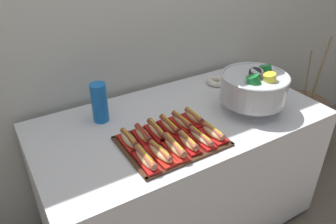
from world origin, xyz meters
TOP-DOWN VIEW (x-y plane):
  - ground_plane at (0.00, 0.00)m, footprint 10.00×10.00m
  - back_wall at (0.00, 0.49)m, footprint 6.00×0.10m
  - buffet_table at (0.00, 0.00)m, footprint 1.58×0.81m
  - floor_vase at (1.27, 0.15)m, footprint 0.53×0.53m
  - serving_tray at (-0.16, -0.17)m, footprint 0.48×0.37m
  - hot_dog_0 at (-0.35, -0.25)m, footprint 0.07×0.19m
  - hot_dog_1 at (-0.27, -0.25)m, footprint 0.08×0.18m
  - hot_dog_2 at (-0.20, -0.25)m, footprint 0.07×0.19m
  - hot_dog_3 at (-0.12, -0.25)m, footprint 0.07×0.16m
  - hot_dog_4 at (-0.05, -0.25)m, footprint 0.06×0.17m
  - hot_dog_5 at (0.03, -0.25)m, footprint 0.07×0.16m
  - hot_dog_6 at (-0.35, -0.09)m, footprint 0.06×0.16m
  - hot_dog_7 at (-0.27, -0.08)m, footprint 0.07×0.16m
  - hot_dog_8 at (-0.20, -0.08)m, footprint 0.07×0.17m
  - hot_dog_9 at (-0.12, -0.08)m, footprint 0.06×0.17m
  - hot_dog_10 at (-0.05, -0.08)m, footprint 0.06×0.17m
  - hot_dog_11 at (0.03, -0.08)m, footprint 0.06×0.15m
  - punch_bowl at (0.38, -0.14)m, footprint 0.37×0.37m
  - cup_stack at (-0.38, 0.20)m, footprint 0.08×0.08m
  - donut at (0.43, 0.23)m, footprint 0.13×0.13m

SIDE VIEW (x-z plane):
  - ground_plane at x=0.00m, z-range 0.00..0.00m
  - floor_vase at x=1.27m, z-range -0.28..0.74m
  - buffet_table at x=0.00m, z-range 0.02..0.82m
  - serving_tray at x=-0.16m, z-range 0.80..0.81m
  - donut at x=0.43m, z-range 0.80..0.84m
  - hot_dog_4 at x=-0.05m, z-range 0.80..0.86m
  - hot_dog_6 at x=-0.35m, z-range 0.80..0.86m
  - hot_dog_0 at x=-0.35m, z-range 0.80..0.86m
  - hot_dog_1 at x=-0.27m, z-range 0.80..0.86m
  - hot_dog_8 at x=-0.20m, z-range 0.80..0.86m
  - hot_dog_7 at x=-0.27m, z-range 0.80..0.86m
  - hot_dog_9 at x=-0.12m, z-range 0.80..0.86m
  - hot_dog_3 at x=-0.12m, z-range 0.80..0.86m
  - hot_dog_5 at x=0.03m, z-range 0.80..0.86m
  - hot_dog_10 at x=-0.05m, z-range 0.80..0.86m
  - hot_dog_11 at x=0.03m, z-range 0.80..0.87m
  - hot_dog_2 at x=-0.20m, z-range 0.80..0.87m
  - cup_stack at x=-0.38m, z-range 0.80..1.01m
  - punch_bowl at x=0.38m, z-range 0.81..1.08m
  - back_wall at x=0.00m, z-range 0.00..2.60m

